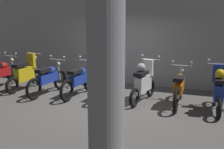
# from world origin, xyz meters

# --- Properties ---
(ground_plane) EXTENTS (80.00, 80.00, 0.00)m
(ground_plane) POSITION_xyz_m (0.00, 0.00, 0.00)
(ground_plane) COLOR #565451
(back_wall) EXTENTS (16.00, 0.30, 3.26)m
(back_wall) POSITION_xyz_m (0.00, 2.33, 1.63)
(back_wall) COLOR #9EA0A3
(back_wall) RESTS_ON ground
(motorbike_slot_0) EXTENTS (0.58, 1.94, 1.15)m
(motorbike_slot_0) POSITION_xyz_m (-3.97, 0.29, 0.49)
(motorbike_slot_0) COLOR black
(motorbike_slot_0) RESTS_ON ground
(motorbike_slot_1) EXTENTS (0.56, 1.68, 1.18)m
(motorbike_slot_1) POSITION_xyz_m (-2.97, 0.36, 0.52)
(motorbike_slot_1) COLOR black
(motorbike_slot_1) RESTS_ON ground
(motorbike_slot_2) EXTENTS (0.59, 1.95, 1.15)m
(motorbike_slot_2) POSITION_xyz_m (-1.98, 0.14, 0.49)
(motorbike_slot_2) COLOR black
(motorbike_slot_2) RESTS_ON ground
(motorbike_slot_3) EXTENTS (0.59, 1.95, 1.15)m
(motorbike_slot_3) POSITION_xyz_m (-0.99, 0.29, 0.49)
(motorbike_slot_3) COLOR black
(motorbike_slot_3) RESTS_ON ground
(motorbike_slot_4) EXTENTS (0.56, 1.95, 1.03)m
(motorbike_slot_4) POSITION_xyz_m (0.00, 0.34, 0.49)
(motorbike_slot_4) COLOR black
(motorbike_slot_4) RESTS_ON ground
(motorbike_slot_5) EXTENTS (0.58, 1.67, 1.29)m
(motorbike_slot_5) POSITION_xyz_m (1.00, 0.37, 0.57)
(motorbike_slot_5) COLOR black
(motorbike_slot_5) RESTS_ON ground
(motorbike_slot_6) EXTENTS (0.59, 1.95, 1.15)m
(motorbike_slot_6) POSITION_xyz_m (1.99, 0.37, 0.49)
(motorbike_slot_6) COLOR black
(motorbike_slot_6) RESTS_ON ground
(motorbike_slot_7) EXTENTS (0.59, 1.68, 1.29)m
(motorbike_slot_7) POSITION_xyz_m (2.98, 0.20, 0.57)
(motorbike_slot_7) COLOR black
(motorbike_slot_7) RESTS_ON ground
(support_pillar) EXTENTS (0.54, 0.54, 3.26)m
(support_pillar) POSITION_xyz_m (1.33, -3.55, 1.63)
(support_pillar) COLOR gray
(support_pillar) RESTS_ON ground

